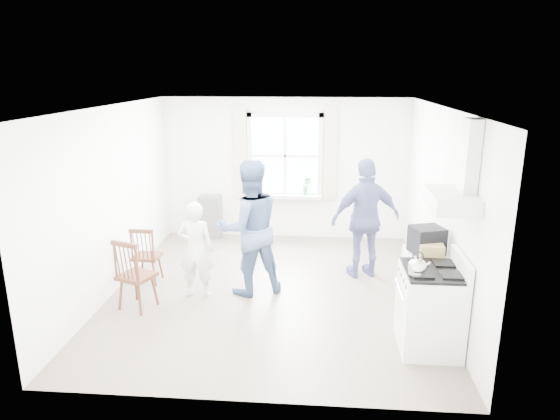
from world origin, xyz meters
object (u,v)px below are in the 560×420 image
at_px(stereo_stack, 427,240).
at_px(windsor_chair_b, 130,268).
at_px(person_left, 196,250).
at_px(person_right, 366,219).
at_px(low_cabinet, 424,285).
at_px(windsor_chair_a, 144,250).
at_px(person_mid, 250,228).
at_px(gas_stove, 430,308).

distance_m(stereo_stack, windsor_chair_b, 3.76).
xyz_separation_m(person_left, person_right, (2.38, 0.91, 0.23)).
bearing_deg(low_cabinet, windsor_chair_b, -178.43).
bearing_deg(windsor_chair_a, person_mid, -4.43).
bearing_deg(windsor_chair_b, person_mid, 26.21).
xyz_separation_m(gas_stove, windsor_chair_b, (-3.68, 0.60, 0.12)).
xyz_separation_m(stereo_stack, person_mid, (-2.27, 0.65, -0.11)).
bearing_deg(windsor_chair_b, person_right, 24.74).
relative_size(gas_stove, windsor_chair_a, 1.27).
distance_m(stereo_stack, person_right, 1.51).
bearing_deg(person_mid, stereo_stack, 139.35).
relative_size(low_cabinet, person_left, 0.66).
relative_size(windsor_chair_a, person_right, 0.48).
xyz_separation_m(low_cabinet, stereo_stack, (-0.02, -0.03, 0.61)).
bearing_deg(stereo_stack, windsor_chair_b, -178.93).
bearing_deg(low_cabinet, person_left, 171.95).
height_order(stereo_stack, windsor_chair_b, stereo_stack).
distance_m(low_cabinet, person_right, 1.55).
distance_m(windsor_chair_a, person_mid, 1.63).
height_order(gas_stove, low_cabinet, gas_stove).
bearing_deg(low_cabinet, person_mid, 164.97).
bearing_deg(person_right, person_mid, 5.79).
bearing_deg(gas_stove, person_mid, 149.38).
xyz_separation_m(windsor_chair_a, person_right, (3.23, 0.60, 0.37)).
xyz_separation_m(windsor_chair_a, person_left, (0.85, -0.31, 0.15)).
relative_size(low_cabinet, person_mid, 0.47).
xyz_separation_m(low_cabinet, windsor_chair_b, (-3.75, -0.10, 0.15)).
xyz_separation_m(gas_stove, low_cabinet, (0.07, 0.70, -0.03)).
relative_size(person_left, person_mid, 0.72).
bearing_deg(person_left, stereo_stack, 170.18).
bearing_deg(person_right, windsor_chair_b, 7.11).
bearing_deg(windsor_chair_a, gas_stove, -20.74).
height_order(stereo_stack, person_right, person_right).
relative_size(stereo_stack, windsor_chair_b, 0.46).
xyz_separation_m(gas_stove, stereo_stack, (0.05, 0.67, 0.58)).
relative_size(windsor_chair_a, person_mid, 0.46).
distance_m(person_left, person_right, 2.56).
xyz_separation_m(low_cabinet, person_left, (-3.02, 0.43, 0.23)).
xyz_separation_m(low_cabinet, person_right, (-0.64, 1.33, 0.46)).
bearing_deg(windsor_chair_a, person_left, -20.09).
xyz_separation_m(windsor_chair_b, person_mid, (1.46, 0.72, 0.35)).
xyz_separation_m(windsor_chair_a, windsor_chair_b, (0.11, -0.84, 0.06)).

